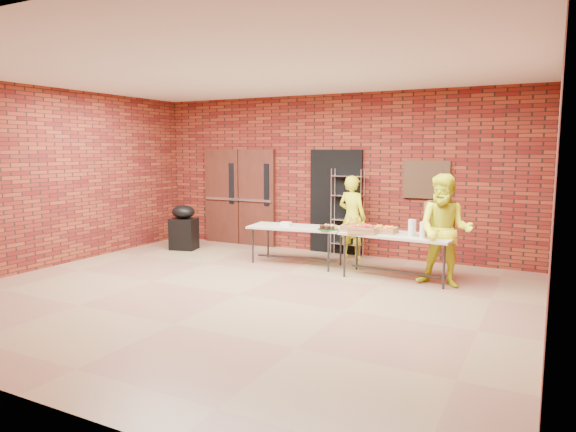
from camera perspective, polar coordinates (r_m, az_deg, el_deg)
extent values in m
cube|color=#8E654D|center=(7.62, -5.46, -8.82)|extent=(8.00, 7.00, 0.04)
cube|color=silver|center=(7.40, -5.78, 16.03)|extent=(8.00, 7.00, 0.04)
cube|color=maroon|center=(10.46, 4.97, 4.62)|extent=(8.00, 0.04, 3.20)
cube|color=maroon|center=(4.80, -29.15, 0.39)|extent=(8.00, 0.04, 3.20)
cube|color=maroon|center=(10.10, -25.16, 3.85)|extent=(0.04, 7.00, 3.20)
cube|color=maroon|center=(6.16, 27.62, 1.84)|extent=(0.04, 7.00, 3.20)
cube|color=#481D14|center=(11.70, -7.30, 2.19)|extent=(0.88, 0.08, 2.10)
cube|color=#481D14|center=(11.21, -3.51, 2.01)|extent=(0.88, 0.08, 2.10)
cube|color=black|center=(11.48, -6.32, 3.61)|extent=(0.12, 0.02, 0.90)
cube|color=black|center=(11.00, -2.41, 3.48)|extent=(0.12, 0.02, 0.90)
cube|color=silver|center=(11.41, -5.61, 1.83)|extent=(1.70, 0.04, 0.05)
cube|color=black|center=(10.41, 5.32, 1.57)|extent=(1.10, 0.06, 2.10)
cube|color=#432C1A|center=(9.83, 15.13, 3.92)|extent=(0.85, 0.04, 0.70)
cube|color=tan|center=(9.40, 0.93, -1.27)|extent=(1.79, 0.92, 0.04)
cube|color=#2C2C31|center=(9.50, 0.93, -4.68)|extent=(1.52, 0.23, 0.03)
cylinder|color=#2C2C31|center=(10.06, -2.24, -2.73)|extent=(0.03, 0.03, 0.67)
cylinder|color=#2C2C31|center=(9.41, 5.88, -3.47)|extent=(0.03, 0.03, 0.67)
cylinder|color=#2C2C31|center=(9.57, -3.93, -3.26)|extent=(0.03, 0.03, 0.67)
cylinder|color=#2C2C31|center=(8.89, 4.52, -4.10)|extent=(0.03, 0.03, 0.67)
cube|color=tan|center=(8.52, 12.10, -2.10)|extent=(1.86, 0.91, 0.04)
cube|color=#2C2C31|center=(8.64, 11.99, -6.03)|extent=(1.60, 0.18, 0.03)
cylinder|color=#2C2C31|center=(9.11, 7.66, -3.76)|extent=(0.04, 0.04, 0.70)
cylinder|color=#2C2C31|center=(8.71, 17.67, -4.56)|extent=(0.04, 0.04, 0.70)
cylinder|color=#2C2C31|center=(8.55, 6.30, -4.47)|extent=(0.04, 0.04, 0.70)
cylinder|color=#2C2C31|center=(8.13, 16.94, -5.38)|extent=(0.04, 0.04, 0.70)
cube|color=#A16A41|center=(8.68, 7.54, -1.46)|extent=(0.44, 0.34, 0.07)
cube|color=#A16A41|center=(8.57, 10.64, -1.66)|extent=(0.40, 0.31, 0.06)
cube|color=#A16A41|center=(8.50, 8.46, -1.65)|extent=(0.46, 0.36, 0.07)
cylinder|color=#134A14|center=(9.02, 4.46, -1.49)|extent=(0.38, 0.38, 0.01)
cube|color=silver|center=(9.51, -0.23, -0.86)|extent=(0.18, 0.12, 0.06)
cube|color=brown|center=(8.44, 16.48, -0.32)|extent=(0.42, 0.37, 0.55)
cylinder|color=silver|center=(8.32, 13.51, -1.29)|extent=(0.09, 0.09, 0.27)
cylinder|color=silver|center=(8.19, 14.72, -1.53)|extent=(0.08, 0.08, 0.25)
cylinder|color=silver|center=(8.40, 13.77, -1.28)|extent=(0.08, 0.08, 0.25)
cube|color=black|center=(11.07, -11.49, -1.96)|extent=(0.61, 0.54, 0.66)
ellipsoid|color=black|center=(11.00, -11.55, 0.46)|extent=(0.60, 0.54, 0.28)
imported|color=yellow|center=(9.93, 7.13, -0.16)|extent=(0.66, 0.52, 1.61)
imported|color=yellow|center=(8.22, 17.03, -1.56)|extent=(0.87, 0.69, 1.74)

